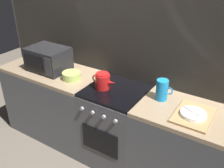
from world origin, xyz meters
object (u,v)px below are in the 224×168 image
at_px(kettle, 103,81).
at_px(mixing_bowl, 72,76).
at_px(pitcher, 162,90).
at_px(stove_unit, 116,126).
at_px(dish_pile, 193,115).
at_px(microwave, 48,59).

relative_size(kettle, mixing_bowl, 1.42).
distance_m(mixing_bowl, pitcher, 1.00).
height_order(stove_unit, dish_pile, dish_pile).
relative_size(microwave, pitcher, 2.30).
bearing_deg(dish_pile, pitcher, 160.85).
bearing_deg(mixing_bowl, kettle, 1.93).
bearing_deg(dish_pile, microwave, 178.81).
bearing_deg(dish_pile, kettle, 179.76).
xyz_separation_m(microwave, pitcher, (1.37, 0.08, -0.03)).
xyz_separation_m(microwave, mixing_bowl, (0.38, -0.04, -0.10)).
bearing_deg(microwave, mixing_bowl, -6.75).
bearing_deg(stove_unit, dish_pile, -3.30).
relative_size(microwave, dish_pile, 1.15).
bearing_deg(mixing_bowl, dish_pile, 0.41).
bearing_deg(dish_pile, mixing_bowl, -179.59).
bearing_deg(dish_pile, stove_unit, 176.70).
xyz_separation_m(stove_unit, dish_pile, (0.79, -0.05, 0.47)).
height_order(mixing_bowl, pitcher, pitcher).
distance_m(microwave, pitcher, 1.37).
distance_m(pitcher, dish_pile, 0.37).
distance_m(microwave, mixing_bowl, 0.39).
bearing_deg(stove_unit, kettle, -162.32).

